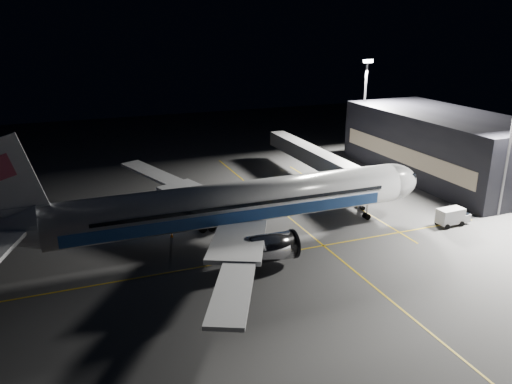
{
  "coord_description": "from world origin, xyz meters",
  "views": [
    {
      "loc": [
        -20.01,
        -58.45,
        27.75
      ],
      "look_at": [
        3.28,
        1.21,
        6.0
      ],
      "focal_mm": 35.0,
      "sensor_mm": 36.0,
      "label": 1
    }
  ],
  "objects": [
    {
      "name": "safety_cone_a",
      "position": [
        -8.0,
        4.0,
        0.31
      ],
      "size": [
        0.41,
        0.41,
        0.62
      ],
      "primitive_type": "cone",
      "color": "orange",
      "rests_on": "ground"
    },
    {
      "name": "airliner",
      "position": [
        -1.08,
        0.0,
        5.16
      ],
      "size": [
        61.48,
        54.22,
        16.64
      ],
      "color": "silver",
      "rests_on": "ground"
    },
    {
      "name": "safety_cone_c",
      "position": [
        0.3,
        9.34,
        0.31
      ],
      "size": [
        0.41,
        0.41,
        0.61
      ],
      "primitive_type": "cone",
      "color": "orange",
      "rests_on": "ground"
    },
    {
      "name": "guide_line_side",
      "position": [
        22.0,
        10.0,
        0.01
      ],
      "size": [
        0.25,
        40.0,
        0.01
      ],
      "primitive_type": "cube",
      "color": "gold",
      "rests_on": "ground"
    },
    {
      "name": "safety_cone_b",
      "position": [
        4.32,
        4.0,
        0.31
      ],
      "size": [
        0.42,
        0.42,
        0.63
      ],
      "primitive_type": "cone",
      "color": "orange",
      "rests_on": "ground"
    },
    {
      "name": "service_truck",
      "position": [
        30.73,
        -6.48,
        1.38
      ],
      "size": [
        5.14,
        2.44,
        2.58
      ],
      "rotation": [
        0.0,
        0.0,
        0.04
      ],
      "color": "silver",
      "rests_on": "ground"
    },
    {
      "name": "ground",
      "position": [
        0.0,
        0.0,
        0.0
      ],
      "size": [
        200.0,
        200.0,
        0.0
      ],
      "primitive_type": "plane",
      "color": "#4C4C4F",
      "rests_on": "ground"
    },
    {
      "name": "jet_bridge",
      "position": [
        22.0,
        18.06,
        4.58
      ],
      "size": [
        3.6,
        34.4,
        6.3
      ],
      "color": "#B2B2B7",
      "rests_on": "ground"
    },
    {
      "name": "baggage_tug",
      "position": [
        -4.82,
        16.09,
        0.9
      ],
      "size": [
        3.32,
        3.06,
        1.95
      ],
      "rotation": [
        0.0,
        0.0,
        -0.42
      ],
      "color": "black",
      "rests_on": "ground"
    },
    {
      "name": "guide_line_main",
      "position": [
        10.0,
        0.0,
        0.01
      ],
      "size": [
        0.25,
        80.0,
        0.01
      ],
      "primitive_type": "cube",
      "color": "gold",
      "rests_on": "ground"
    },
    {
      "name": "terminal",
      "position": [
        45.98,
        14.0,
        6.0
      ],
      "size": [
        18.12,
        40.0,
        12.0
      ],
      "color": "black",
      "rests_on": "ground"
    },
    {
      "name": "guide_line_cross",
      "position": [
        0.0,
        -6.0,
        0.01
      ],
      "size": [
        70.0,
        0.25,
        0.01
      ],
      "primitive_type": "cube",
      "color": "gold",
      "rests_on": "ground"
    },
    {
      "name": "floodlight_mast_north",
      "position": [
        40.0,
        31.99,
        12.37
      ],
      "size": [
        2.4,
        0.68,
        20.7
      ],
      "color": "#59595E",
      "rests_on": "ground"
    },
    {
      "name": "floodlight_mast_south",
      "position": [
        40.0,
        -6.01,
        12.37
      ],
      "size": [
        2.4,
        0.67,
        20.7
      ],
      "color": "#59595E",
      "rests_on": "ground"
    }
  ]
}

